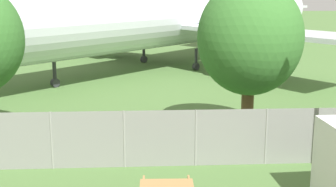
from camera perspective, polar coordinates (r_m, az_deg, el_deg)
perimeter_fence at (r=16.78m, az=3.40°, el=-5.44°), size 56.07×0.07×2.08m
airplane at (r=36.97m, az=-1.01°, el=9.27°), size 31.44×31.38×13.51m
tree_near_hangar at (r=19.84m, az=9.96°, el=6.67°), size 4.40×4.40×6.67m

